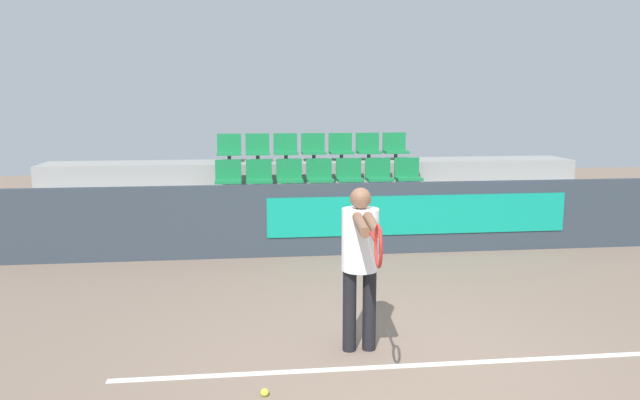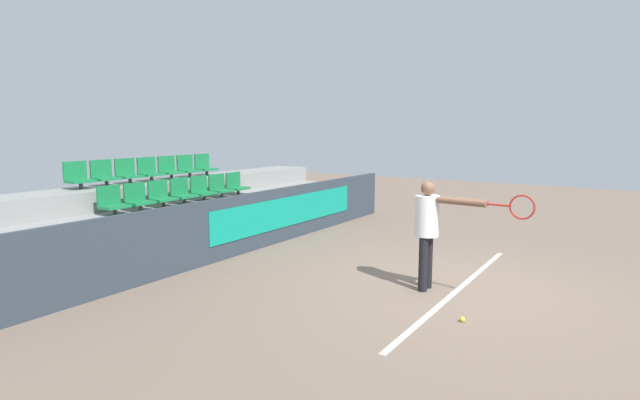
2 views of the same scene
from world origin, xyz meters
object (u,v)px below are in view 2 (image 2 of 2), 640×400
(stadium_chair_14, at_px, (78,177))
(stadium_chair_16, at_px, (128,173))
(stadium_chair_10, at_px, (182,192))
(stadium_chair_19, at_px, (188,167))
(stadium_chair_7, at_px, (112,202))
(stadium_chair_8, at_px, (138,198))
(stadium_chair_5, at_px, (254,209))
(stadium_chair_6, at_px, (270,205))
(stadium_chair_15, at_px, (104,175))
(stadium_chair_18, at_px, (169,169))
(stadium_chair_3, at_px, (218,216))
(tennis_player, at_px, (432,223))
(stadium_chair_13, at_px, (236,185))
(stadium_chair_17, at_px, (149,171))
(stadium_chair_1, at_px, (175,225))
(stadium_chair_11, at_px, (202,190))
(stadium_chair_2, at_px, (198,220))
(stadium_chair_4, at_px, (237,212))
(tennis_ball, at_px, (462,319))
(stadium_chair_9, at_px, (161,195))
(stadium_chair_12, at_px, (220,187))
(stadium_chair_0, at_px, (150,230))
(stadium_chair_20, at_px, (205,166))

(stadium_chair_14, relative_size, stadium_chair_16, 1.00)
(stadium_chair_10, bearing_deg, stadium_chair_19, 43.06)
(stadium_chair_7, relative_size, stadium_chair_8, 1.00)
(stadium_chair_5, bearing_deg, stadium_chair_6, 0.00)
(stadium_chair_15, bearing_deg, stadium_chair_18, 0.00)
(stadium_chair_3, bearing_deg, tennis_player, -93.32)
(stadium_chair_13, xyz_separation_m, stadium_chair_17, (-1.62, 1.01, 0.40))
(stadium_chair_1, relative_size, stadium_chair_15, 1.00)
(stadium_chair_10, xyz_separation_m, stadium_chair_11, (0.54, 0.00, 0.00))
(stadium_chair_18, bearing_deg, stadium_chair_19, 0.00)
(stadium_chair_6, distance_m, tennis_player, 4.85)
(stadium_chair_2, bearing_deg, stadium_chair_4, 0.00)
(stadium_chair_17, distance_m, tennis_ball, 7.48)
(tennis_player, bearing_deg, stadium_chair_1, 105.17)
(stadium_chair_3, height_order, stadium_chair_11, stadium_chair_11)
(stadium_chair_9, relative_size, stadium_chair_12, 1.00)
(stadium_chair_6, bearing_deg, stadium_chair_3, 180.00)
(stadium_chair_3, bearing_deg, stadium_chair_2, 180.00)
(stadium_chair_3, height_order, stadium_chair_4, same)
(stadium_chair_11, bearing_deg, stadium_chair_7, 180.00)
(stadium_chair_1, relative_size, stadium_chair_16, 1.00)
(tennis_ball, bearing_deg, stadium_chair_0, 94.73)
(tennis_player, bearing_deg, stadium_chair_15, 101.95)
(stadium_chair_13, distance_m, tennis_player, 5.79)
(stadium_chair_1, bearing_deg, stadium_chair_4, 0.00)
(stadium_chair_18, bearing_deg, stadium_chair_11, -90.00)
(stadium_chair_14, bearing_deg, stadium_chair_3, -51.25)
(stadium_chair_14, bearing_deg, stadium_chair_18, 0.00)
(stadium_chair_13, bearing_deg, stadium_chair_2, -154.96)
(stadium_chair_13, height_order, stadium_chair_15, stadium_chair_15)
(stadium_chair_13, height_order, tennis_ball, stadium_chair_13)
(stadium_chair_6, bearing_deg, stadium_chair_1, 180.00)
(stadium_chair_4, xyz_separation_m, stadium_chair_11, (0.00, 1.01, 0.40))
(stadium_chair_6, bearing_deg, stadium_chair_19, 104.98)
(stadium_chair_9, relative_size, stadium_chair_13, 1.00)
(stadium_chair_14, bearing_deg, stadium_chair_20, 0.00)
(stadium_chair_8, height_order, stadium_chair_13, same)
(stadium_chair_17, bearing_deg, stadium_chair_6, -51.25)
(stadium_chair_1, distance_m, stadium_chair_4, 1.62)
(stadium_chair_1, bearing_deg, stadium_chair_20, 36.78)
(stadium_chair_1, bearing_deg, stadium_chair_7, 118.15)
(stadium_chair_0, height_order, stadium_chair_15, stadium_chair_15)
(tennis_ball, bearing_deg, stadium_chair_20, 68.80)
(stadium_chair_10, distance_m, stadium_chair_18, 1.21)
(stadium_chair_5, height_order, stadium_chair_10, stadium_chair_10)
(stadium_chair_2, relative_size, stadium_chair_14, 1.00)
(stadium_chair_3, bearing_deg, stadium_chair_8, 136.94)
(stadium_chair_16, bearing_deg, stadium_chair_6, -43.06)
(stadium_chair_10, relative_size, stadium_chair_11, 1.00)
(stadium_chair_1, distance_m, stadium_chair_5, 2.16)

